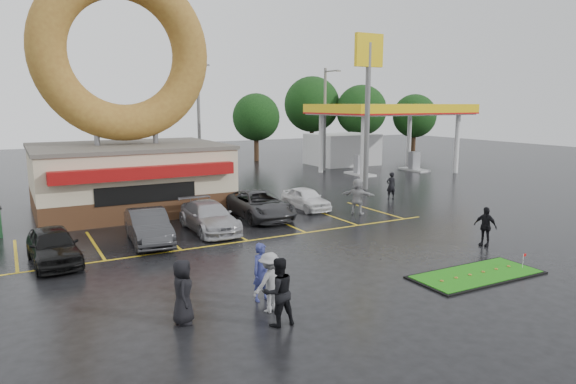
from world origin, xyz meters
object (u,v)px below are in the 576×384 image
car_black (53,246)px  person_cameraman (485,226)px  car_dgrey (148,227)px  car_silver (209,217)px  gas_station (368,129)px  streetlight_right (325,117)px  shell_sign (368,82)px  streetlight_mid (199,119)px  person_blue (262,272)px  putting_green (477,275)px  car_white (306,199)px  car_grey (259,205)px  donut_shop (127,131)px

car_black → person_cameraman: person_cameraman is taller
car_black → car_dgrey: (3.86, 1.20, 0.03)m
car_dgrey → car_silver: size_ratio=0.93×
gas_station → car_silver: 25.90m
streetlight_right → car_silver: 23.62m
shell_sign → streetlight_mid: shell_sign is taller
shell_sign → person_blue: bearing=-135.7°
car_dgrey → person_blue: (1.42, -8.26, 0.18)m
gas_station → putting_green: 29.88m
car_black → car_white: 14.07m
streetlight_right → person_blue: 31.33m
gas_station → person_blue: 33.02m
car_dgrey → person_blue: 8.39m
shell_sign → car_black: size_ratio=2.60×
car_black → car_grey: (10.17, 3.30, 0.02)m
shell_sign → car_black: 23.23m
car_dgrey → car_grey: (6.31, 2.10, -0.00)m
person_blue → donut_shop: bearing=82.6°
streetlight_mid → car_grey: 14.33m
car_dgrey → putting_green: bearing=-43.1°
car_black → car_grey: size_ratio=0.79×
car_dgrey → person_cameraman: 14.39m
gas_station → car_grey: gas_station is taller
car_grey → car_white: (3.31, 0.74, -0.09)m
shell_sign → car_dgrey: (-16.88, -6.84, -6.66)m
donut_shop → shell_sign: bearing=-3.5°
streetlight_right → car_grey: bearing=-132.8°
shell_sign → person_blue: size_ratio=5.87×
car_dgrey → car_grey: bearing=23.0°
car_dgrey → car_white: size_ratio=1.19×
streetlight_mid → car_black: size_ratio=2.21×
car_grey → person_blue: person_blue is taller
streetlight_right → car_black: bearing=-142.9°
putting_green → car_black: bearing=146.0°
donut_shop → streetlight_right: 21.00m
streetlight_right → person_blue: size_ratio=4.99×
car_black → person_cameraman: 17.36m
car_white → person_blue: bearing=-126.9°
shell_sign → streetlight_mid: (-9.00, 8.92, -2.60)m
car_grey → car_white: size_ratio=1.40×
car_white → person_cameraman: (2.77, -10.15, 0.21)m
gas_station → person_cameraman: gas_station is taller
car_black → car_white: size_ratio=1.11×
car_black → car_white: (13.47, 4.04, -0.07)m
car_white → streetlight_right: bearing=53.1°
car_grey → person_cameraman: (6.08, -9.41, 0.12)m
donut_shop → car_white: size_ratio=3.67×
car_grey → putting_green: size_ratio=1.06×
streetlight_right → putting_green: size_ratio=1.85×
shell_sign → streetlight_right: bearing=73.2°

